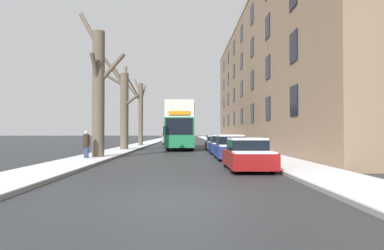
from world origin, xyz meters
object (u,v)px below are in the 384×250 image
object	(u,v)px
parked_car_0	(247,155)
parked_car_1	(230,148)
double_decker_bus	(181,124)
parked_car_3	(216,143)
bare_tree_left_0	(98,91)
pedestrian_left_sidewalk	(86,144)
bare_tree_left_2	(140,111)
bare_tree_left_1	(124,106)
parked_car_2	(222,145)
oncoming_van	(170,135)

from	to	relation	value
parked_car_0	parked_car_1	size ratio (longest dim) A/B	0.93
double_decker_bus	parked_car_3	distance (m)	4.62
bare_tree_left_0	double_decker_bus	distance (m)	14.12
bare_tree_left_0	pedestrian_left_sidewalk	distance (m)	3.48
bare_tree_left_2	parked_car_3	xyz separation A→B (m)	(8.22, -8.23, -3.52)
parked_car_0	parked_car_3	xyz separation A→B (m)	(0.00, 16.78, -0.02)
parked_car_0	double_decker_bus	bearing A→B (deg)	99.85
bare_tree_left_1	double_decker_bus	world-z (taller)	bare_tree_left_1
parked_car_0	pedestrian_left_sidewalk	world-z (taller)	pedestrian_left_sidewalk
parked_car_2	oncoming_van	distance (m)	22.68
parked_car_3	pedestrian_left_sidewalk	world-z (taller)	pedestrian_left_sidewalk
bare_tree_left_0	parked_car_3	xyz separation A→B (m)	(8.21, 10.61, -3.61)
parked_car_3	pedestrian_left_sidewalk	size ratio (longest dim) A/B	2.52
oncoming_van	bare_tree_left_0	bearing A→B (deg)	-96.49
bare_tree_left_0	pedestrian_left_sidewalk	bearing A→B (deg)	-111.30
parked_car_1	parked_car_3	xyz separation A→B (m)	(0.00, 10.74, -0.06)
parked_car_2	oncoming_van	xyz separation A→B (m)	(-5.10, 22.09, 0.65)
parked_car_1	parked_car_3	bearing A→B (deg)	90.00
double_decker_bus	parked_car_0	size ratio (longest dim) A/B	2.67
bare_tree_left_0	bare_tree_left_2	distance (m)	18.84
oncoming_van	parked_car_0	bearing A→B (deg)	-81.35
bare_tree_left_0	parked_car_3	world-z (taller)	bare_tree_left_0
bare_tree_left_2	double_decker_bus	bearing A→B (deg)	-49.46
bare_tree_left_0	double_decker_bus	xyz separation A→B (m)	(4.86, 13.15, -1.70)
bare_tree_left_1	bare_tree_left_2	xyz separation A→B (m)	(0.15, 9.62, 0.18)
bare_tree_left_2	pedestrian_left_sidewalk	distance (m)	20.16
parked_car_0	bare_tree_left_2	bearing A→B (deg)	108.19
parked_car_0	parked_car_1	xyz separation A→B (m)	(0.00, 6.05, 0.04)
bare_tree_left_0	parked_car_1	world-z (taller)	bare_tree_left_0
parked_car_2	parked_car_3	world-z (taller)	parked_car_2
double_decker_bus	pedestrian_left_sidewalk	world-z (taller)	double_decker_bus
parked_car_2	parked_car_3	size ratio (longest dim) A/B	0.98
parked_car_0	parked_car_3	bearing A→B (deg)	90.00
oncoming_van	bare_tree_left_1	bearing A→B (deg)	-100.21
parked_car_3	double_decker_bus	bearing A→B (deg)	142.88
bare_tree_left_2	parked_car_0	size ratio (longest dim) A/B	1.98
bare_tree_left_0	parked_car_0	size ratio (longest dim) A/B	2.26
parked_car_2	pedestrian_left_sidewalk	world-z (taller)	pedestrian_left_sidewalk
parked_car_0	oncoming_van	world-z (taller)	oncoming_van
parked_car_0	oncoming_van	size ratio (longest dim) A/B	0.81
bare_tree_left_2	parked_car_2	distance (m)	16.24
bare_tree_left_1	double_decker_bus	size ratio (longest dim) A/B	0.76
parked_car_1	pedestrian_left_sidewalk	xyz separation A→B (m)	(-8.63, -0.94, 0.27)
parked_car_3	pedestrian_left_sidewalk	bearing A→B (deg)	-126.47
parked_car_2	parked_car_3	bearing A→B (deg)	90.00
oncoming_van	pedestrian_left_sidewalk	bearing A→B (deg)	-97.07
parked_car_1	parked_car_2	distance (m)	5.40
bare_tree_left_2	parked_car_3	world-z (taller)	bare_tree_left_2
double_decker_bus	parked_car_0	distance (m)	19.70
parked_car_1	parked_car_2	size ratio (longest dim) A/B	1.02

